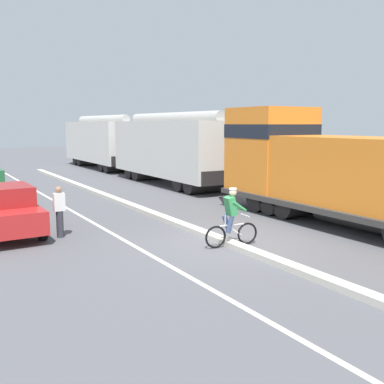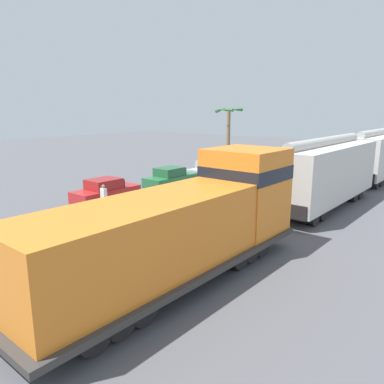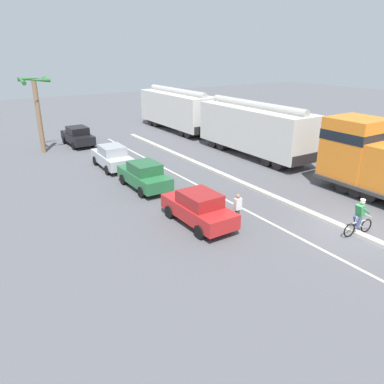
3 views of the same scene
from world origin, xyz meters
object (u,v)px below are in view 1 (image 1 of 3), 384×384
cyclist (231,219)px  pedestrian_by_cars (59,211)px  hopper_car_lead (172,149)px  locomotive (338,174)px  parked_car_red (5,210)px  hopper_car_middle (102,142)px

cyclist → pedestrian_by_cars: 5.39m
hopper_car_lead → pedestrian_by_cars: size_ratio=6.54×
cyclist → pedestrian_by_cars: bearing=137.6°
hopper_car_lead → cyclist: bearing=-111.6°
locomotive → parked_car_red: locomotive is taller
hopper_car_lead → parked_car_red: 13.07m
hopper_car_lead → hopper_car_middle: (0.00, 11.60, 0.00)m
cyclist → parked_car_red: bearing=138.0°
hopper_car_lead → pedestrian_by_cars: (-8.99, -9.04, -1.23)m
locomotive → cyclist: bearing=-174.1°
hopper_car_lead → hopper_car_middle: 11.60m
hopper_car_middle → cyclist: hopper_car_middle is taller
pedestrian_by_cars → locomotive: bearing=-19.1°
hopper_car_middle → pedestrian_by_cars: (-8.99, -20.64, -1.23)m
parked_car_red → pedestrian_by_cars: bearing=-40.6°
locomotive → hopper_car_middle: 23.76m
pedestrian_by_cars → parked_car_red: bearing=139.4°
hopper_car_middle → parked_car_red: size_ratio=2.51×
hopper_car_lead → parked_car_red: hopper_car_lead is taller
hopper_car_middle → pedestrian_by_cars: size_ratio=6.54×
cyclist → hopper_car_middle: bearing=78.3°
hopper_car_middle → parked_car_red: bearing=-118.1°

